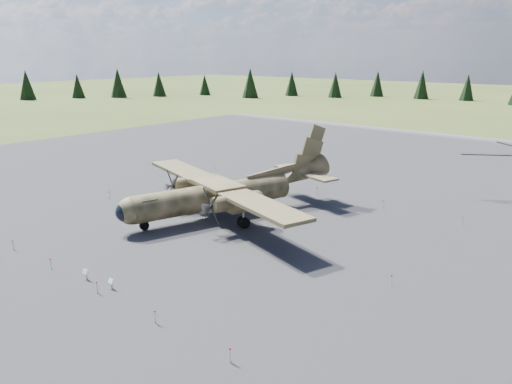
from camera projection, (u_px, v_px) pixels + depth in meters
The scene contains 7 objects.
ground at pixel (218, 233), 44.32m from camera, with size 500.00×500.00×0.00m, color #56602B.
apron at pixel (285, 207), 51.71m from camera, with size 120.00×120.00×0.04m, color #5C5C61.
transport_plane at pixel (226, 191), 48.50m from camera, with size 25.90×23.09×8.67m.
info_placard_left at pixel (86, 273), 34.97m from camera, with size 0.51×0.27×0.77m.
info_placard_right at pixel (111, 282), 33.63m from camera, with size 0.46×0.20×0.71m.
barrier_fence at pixel (213, 226), 44.41m from camera, with size 33.12×29.62×0.85m.
treeline at pixel (217, 186), 41.07m from camera, with size 307.22×304.06×10.99m.
Camera 1 is at (29.41, -29.82, 15.34)m, focal length 35.00 mm.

